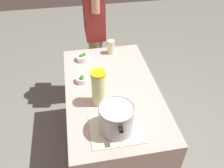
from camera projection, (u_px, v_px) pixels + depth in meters
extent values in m
plane|color=slate|center=(112.00, 151.00, 2.49)|extent=(8.00, 8.00, 0.00)
cube|color=#BC9B92|center=(112.00, 124.00, 2.20)|extent=(1.28, 0.75, 0.89)
cube|color=beige|center=(116.00, 129.00, 1.59)|extent=(0.29, 0.36, 0.01)
cylinder|color=#B7B7BC|center=(117.00, 119.00, 1.53)|extent=(0.23, 0.23, 0.20)
torus|color=#99999E|center=(117.00, 108.00, 1.46)|extent=(0.23, 0.23, 0.01)
cube|color=black|center=(121.00, 129.00, 1.39)|extent=(0.04, 0.02, 0.02)
cube|color=black|center=(113.00, 99.00, 1.59)|extent=(0.04, 0.02, 0.02)
cylinder|color=#DBF2A2|center=(99.00, 89.00, 1.71)|extent=(0.11, 0.11, 0.27)
cylinder|color=#E9A710|center=(98.00, 73.00, 1.61)|extent=(0.11, 0.11, 0.02)
ellipsoid|color=yellow|center=(98.00, 84.00, 1.70)|extent=(0.04, 0.04, 0.01)
cylinder|color=beige|center=(111.00, 47.00, 2.28)|extent=(0.07, 0.07, 0.12)
cylinder|color=#B2AD99|center=(111.00, 41.00, 2.24)|extent=(0.08, 0.08, 0.01)
cylinder|color=silver|center=(82.00, 79.00, 1.97)|extent=(0.11, 0.11, 0.05)
ellipsoid|color=#3B6E35|center=(82.00, 77.00, 1.95)|extent=(0.04, 0.04, 0.04)
ellipsoid|color=#34701E|center=(82.00, 79.00, 1.94)|extent=(0.04, 0.04, 0.05)
cylinder|color=silver|center=(82.00, 58.00, 2.21)|extent=(0.12, 0.12, 0.05)
ellipsoid|color=#3A711B|center=(81.00, 56.00, 2.19)|extent=(0.04, 0.04, 0.05)
ellipsoid|color=#347920|center=(84.00, 55.00, 2.21)|extent=(0.04, 0.04, 0.05)
cylinder|color=tan|center=(98.00, 72.00, 2.80)|extent=(0.14, 0.14, 0.90)
cylinder|color=tan|center=(95.00, 63.00, 2.95)|extent=(0.14, 0.14, 0.90)
cube|color=maroon|center=(93.00, 6.00, 2.38)|extent=(0.34, 0.20, 0.64)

